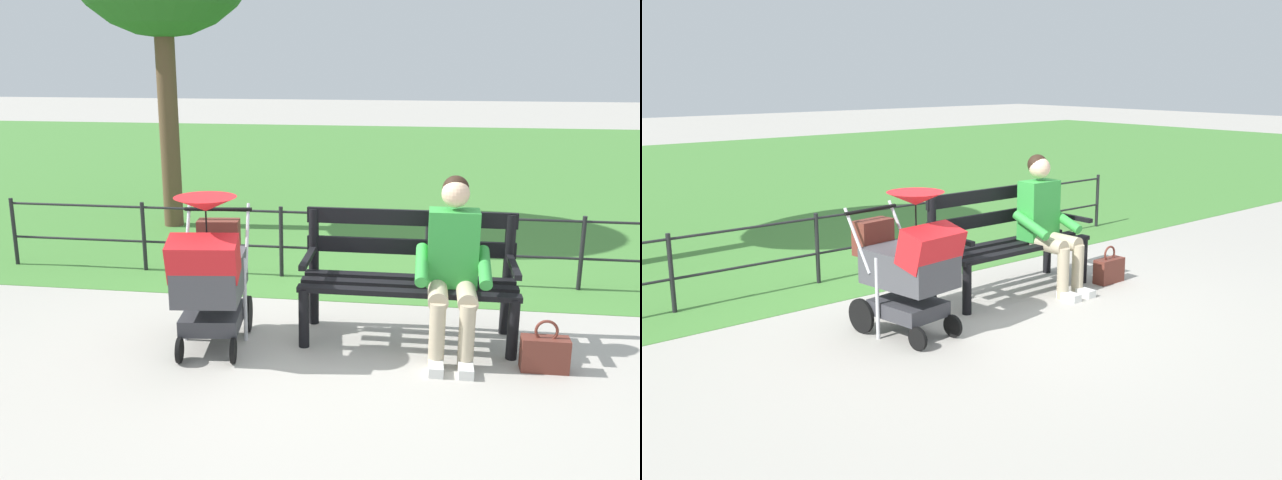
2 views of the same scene
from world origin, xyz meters
TOP-DOWN VIEW (x-y plane):
  - ground_plane at (0.00, 0.00)m, footprint 60.00×60.00m
  - grass_lawn at (0.00, -8.80)m, footprint 40.00×16.00m
  - park_bench at (-0.56, -0.12)m, footprint 1.60×0.60m
  - person_on_bench at (-0.87, 0.11)m, footprint 0.53×0.74m
  - stroller at (0.86, 0.31)m, footprint 0.60×0.94m
  - handbag at (-1.51, 0.36)m, footprint 0.32×0.14m
  - park_fence at (0.00, -1.45)m, footprint 7.03×0.04m

SIDE VIEW (x-z plane):
  - ground_plane at x=0.00m, z-range 0.00..0.00m
  - grass_lawn at x=0.00m, z-range 0.00..0.01m
  - handbag at x=-1.51m, z-range -0.06..0.31m
  - park_fence at x=0.00m, z-range 0.07..0.77m
  - park_bench at x=-0.56m, z-range 0.05..1.01m
  - stroller at x=0.86m, z-range 0.02..1.17m
  - person_on_bench at x=-0.87m, z-range 0.04..1.31m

